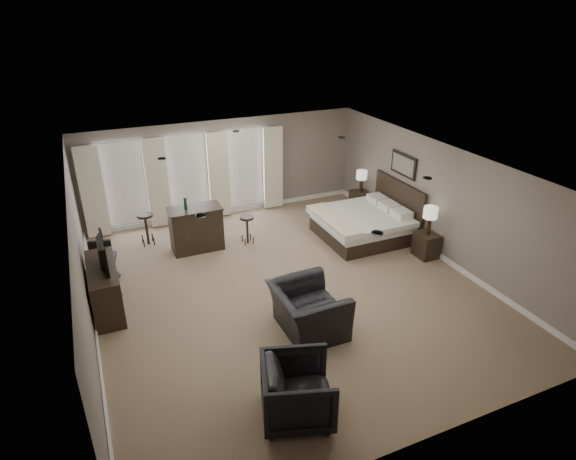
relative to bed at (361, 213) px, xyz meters
name	(u,v)px	position (x,y,z in m)	size (l,w,h in m)	color
room	(287,231)	(-2.58, -1.40, 0.64)	(7.60, 8.60, 2.64)	#7E6950
window_bay	(188,178)	(-3.58, 2.70, 0.54)	(5.25, 0.20, 2.30)	silver
bed	(361,213)	(0.00, 0.00, 0.00)	(2.09, 1.99, 1.33)	silver
nightstand_near	(426,245)	(0.89, -1.45, -0.38)	(0.43, 0.52, 0.57)	black
nightstand_far	(360,201)	(0.89, 1.45, -0.38)	(0.43, 0.53, 0.58)	black
lamp_near	(429,221)	(0.89, -1.45, 0.24)	(0.32, 0.32, 0.66)	beige
lamp_far	(361,181)	(0.89, 1.45, 0.22)	(0.30, 0.30, 0.61)	beige
wall_art	(403,165)	(1.12, 0.00, 1.09)	(0.04, 0.96, 0.56)	slate
dresser	(105,288)	(-6.03, -0.73, -0.20)	(0.52, 1.60, 0.93)	black
tv	(100,264)	(-6.03, -0.73, 0.33)	(0.99, 0.57, 0.13)	black
armchair_near	(308,303)	(-2.80, -2.85, -0.09)	(1.31, 0.85, 1.14)	black
armchair_far	(298,389)	(-3.80, -4.58, -0.16)	(0.97, 0.91, 1.00)	black
bar_counter	(196,229)	(-3.84, 1.01, -0.13)	(1.22, 0.63, 1.06)	black
bar_stool_left	(147,229)	(-4.88, 1.74, -0.27)	(0.38, 0.38, 0.80)	black
bar_stool_right	(247,230)	(-2.65, 0.83, -0.31)	(0.34, 0.34, 0.71)	black
desk_chair	(104,257)	(-5.94, 0.46, -0.16)	(0.51, 0.51, 1.01)	black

